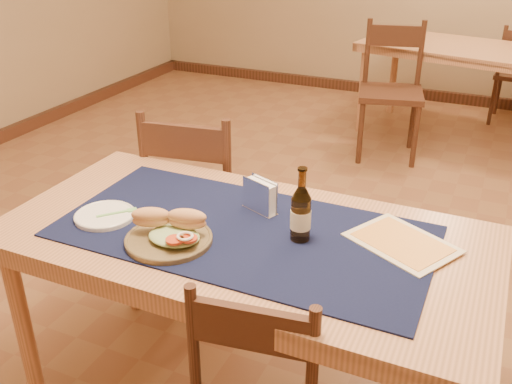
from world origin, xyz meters
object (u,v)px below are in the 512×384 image
at_px(back_table, 467,57).
at_px(sandwich_plate, 170,234).
at_px(main_table, 244,254).
at_px(napkin_holder, 260,196).
at_px(beer_bottle, 301,214).
at_px(chair_main_far, 200,199).

bearing_deg(back_table, sandwich_plate, -99.02).
height_order(main_table, back_table, same).
bearing_deg(napkin_holder, main_table, -87.73).
relative_size(sandwich_plate, beer_bottle, 1.12).
relative_size(sandwich_plate, napkin_holder, 1.93).
relative_size(main_table, sandwich_plate, 5.83).
bearing_deg(chair_main_far, napkin_holder, -41.55).
bearing_deg(chair_main_far, back_table, 72.11).
height_order(back_table, sandwich_plate, sandwich_plate).
bearing_deg(chair_main_far, sandwich_plate, -66.43).
distance_m(back_table, napkin_holder, 3.16).
distance_m(back_table, chair_main_far, 2.83).
relative_size(main_table, napkin_holder, 11.27).
bearing_deg(napkin_holder, back_table, 83.20).
xyz_separation_m(main_table, beer_bottle, (0.18, 0.03, 0.18)).
distance_m(main_table, sandwich_plate, 0.26).
relative_size(chair_main_far, sandwich_plate, 3.45).
xyz_separation_m(main_table, sandwich_plate, (-0.18, -0.16, 0.12)).
bearing_deg(back_table, main_table, -96.40).
bearing_deg(beer_bottle, napkin_holder, 147.88).
bearing_deg(beer_bottle, main_table, -171.62).
distance_m(main_table, beer_bottle, 0.26).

